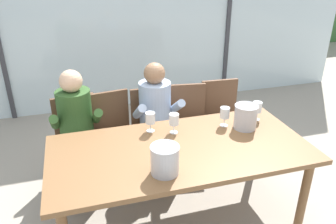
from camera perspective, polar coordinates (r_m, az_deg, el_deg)
name	(u,v)px	position (r m, az deg, el deg)	size (l,w,h in m)	color
ground	(152,159)	(3.84, -2.78, -8.05)	(14.00, 14.00, 0.00)	#9E9384
window_glass_panel	(122,19)	(4.88, -7.89, 15.51)	(7.25, 0.03, 2.60)	silver
window_mullion_right	(229,14)	(5.35, 10.36, 16.20)	(0.06, 0.06, 2.60)	#38383D
hillside_vineyard	(98,8)	(8.59, -11.96, 17.13)	(13.25, 2.40, 1.94)	#386633
dining_table	(180,155)	(2.67, 2.15, -7.43)	(2.05, 0.98, 0.74)	brown
chair_near_curtain	(78,133)	(3.44, -15.19, -3.55)	(0.49, 0.49, 0.86)	brown
chair_left_of_center	(113,128)	(3.46, -9.51, -2.76)	(0.50, 0.50, 0.86)	brown
chair_center	(153,123)	(3.51, -2.64, -1.98)	(0.45, 0.45, 0.86)	brown
chair_right_of_center	(188,119)	(3.61, 3.40, -1.22)	(0.50, 0.50, 0.86)	brown
chair_near_window_right	(221,114)	(3.77, 9.16, -0.26)	(0.47, 0.47, 0.86)	brown
person_olive_shirt	(77,125)	(3.23, -15.39, -2.10)	(0.47, 0.62, 1.18)	#2D5123
person_pale_blue_shirt	(157,114)	(3.31, -1.88, -0.42)	(0.47, 0.61, 1.18)	#9EB2D1
ice_bucket_primary	(165,159)	(2.29, -0.55, -8.12)	(0.20, 0.20, 0.21)	#B7B7BC
ice_bucket_secondary	(246,116)	(2.94, 13.18, -0.73)	(0.20, 0.20, 0.21)	#B7B7BC
wine_glass_by_left_taster	(257,108)	(3.12, 15.05, 0.69)	(0.08, 0.08, 0.17)	silver
wine_glass_near_bucket	(225,113)	(2.94, 9.73, -0.18)	(0.08, 0.08, 0.17)	silver
wine_glass_center_pour	(174,120)	(2.79, 1.04, -1.40)	(0.08, 0.08, 0.17)	silver
wine_glass_by_right_taster	(150,119)	(2.81, -3.07, -1.17)	(0.08, 0.08, 0.17)	silver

